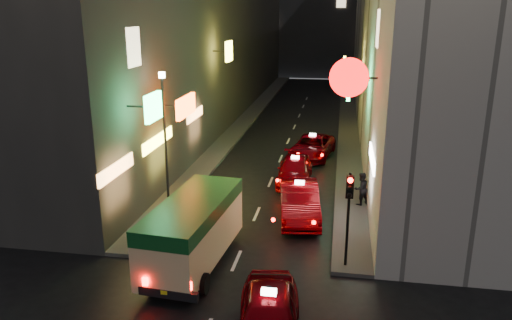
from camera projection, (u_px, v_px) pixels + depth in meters
The scene contains 13 objects.
building_left at pixel (204, 9), 41.35m from camera, with size 7.65×52.02×18.00m.
building_right at pixel (403, 9), 38.76m from camera, with size 7.98×52.00×18.00m.
sidewalk_left at pixel (249, 117), 43.33m from camera, with size 1.50×52.00×0.15m, color #43403E.
sidewalk_right at pixel (348, 120), 41.95m from camera, with size 1.50×52.00×0.15m, color #43403E.
minibus at pixel (193, 225), 17.88m from camera, with size 2.50×5.93×2.48m.
taxi_near at pixel (269, 315), 13.79m from camera, with size 2.90×5.77×1.93m.
taxi_second at pixel (299, 198), 22.23m from camera, with size 3.14×6.02×2.00m.
taxi_third at pixel (295, 168), 26.91m from camera, with size 2.09×4.83×1.69m.
taxi_far at pixel (312, 145), 31.46m from camera, with size 2.80×5.28×1.77m.
pedestrian_crossing at pixel (270, 307), 14.16m from camera, with size 0.58×0.37×1.76m, color black.
pedestrian_sidewalk at pixel (361, 187), 23.34m from camera, with size 0.67×0.42×1.78m, color black.
traffic_light at pixel (349, 200), 17.15m from camera, with size 0.26×0.43×3.50m.
lamp_post at pixel (165, 131), 22.45m from camera, with size 0.28×0.28×6.22m.
Camera 1 is at (3.55, -7.86, 8.97)m, focal length 35.00 mm.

